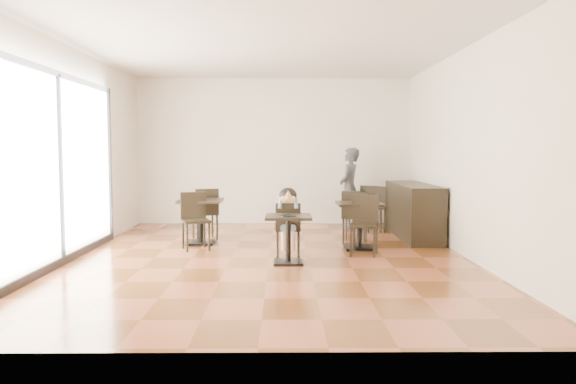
{
  "coord_description": "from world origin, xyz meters",
  "views": [
    {
      "loc": [
        0.21,
        -8.45,
        1.65
      ],
      "look_at": [
        0.29,
        0.06,
        1.0
      ],
      "focal_mm": 35.0,
      "sensor_mm": 36.0,
      "label": 1
    }
  ],
  "objects_px": {
    "child": "(288,222)",
    "chair_back_b": "(375,208)",
    "cafe_table_left": "(201,222)",
    "cafe_table_back": "(364,209)",
    "child_table": "(288,240)",
    "adult_patron": "(349,188)",
    "chair_left_b": "(196,221)",
    "chair_mid_a": "(355,217)",
    "chair_back_a": "(371,206)",
    "chair_mid_b": "(364,226)",
    "chair_left_a": "(205,214)",
    "child_chair": "(288,229)",
    "cafe_table_mid": "(359,226)"
  },
  "relations": [
    {
      "from": "cafe_table_back",
      "to": "chair_mid_b",
      "type": "relative_size",
      "value": 0.79
    },
    {
      "from": "chair_mid_a",
      "to": "cafe_table_back",
      "type": "bearing_deg",
      "value": -87.41
    },
    {
      "from": "child_chair",
      "to": "cafe_table_mid",
      "type": "bearing_deg",
      "value": -152.02
    },
    {
      "from": "child_table",
      "to": "chair_mid_a",
      "type": "relative_size",
      "value": 0.75
    },
    {
      "from": "chair_back_a",
      "to": "chair_back_b",
      "type": "relative_size",
      "value": 1.0
    },
    {
      "from": "chair_mid_b",
      "to": "child_chair",
      "type": "bearing_deg",
      "value": -161.27
    },
    {
      "from": "adult_patron",
      "to": "chair_left_a",
      "type": "distance_m",
      "value": 3.2
    },
    {
      "from": "child",
      "to": "cafe_table_left",
      "type": "relative_size",
      "value": 1.35
    },
    {
      "from": "cafe_table_back",
      "to": "chair_back_b",
      "type": "distance_m",
      "value": 0.53
    },
    {
      "from": "cafe_table_left",
      "to": "chair_left_a",
      "type": "bearing_deg",
      "value": 90.0
    },
    {
      "from": "chair_mid_b",
      "to": "chair_back_b",
      "type": "bearing_deg",
      "value": 92.22
    },
    {
      "from": "child",
      "to": "adult_patron",
      "type": "xyz_separation_m",
      "value": [
        1.32,
        3.14,
        0.31
      ]
    },
    {
      "from": "adult_patron",
      "to": "chair_left_b",
      "type": "xyz_separation_m",
      "value": [
        -2.83,
        -2.54,
        -0.37
      ]
    },
    {
      "from": "adult_patron",
      "to": "chair_mid_b",
      "type": "bearing_deg",
      "value": 18.95
    },
    {
      "from": "child_table",
      "to": "adult_patron",
      "type": "relative_size",
      "value": 0.41
    },
    {
      "from": "chair_left_b",
      "to": "chair_back_a",
      "type": "height_order",
      "value": "chair_left_b"
    },
    {
      "from": "chair_left_b",
      "to": "adult_patron",
      "type": "bearing_deg",
      "value": 21.36
    },
    {
      "from": "child",
      "to": "chair_left_a",
      "type": "relative_size",
      "value": 1.13
    },
    {
      "from": "chair_mid_a",
      "to": "chair_left_b",
      "type": "xyz_separation_m",
      "value": [
        -2.7,
        -0.59,
        0.0
      ]
    },
    {
      "from": "chair_left_a",
      "to": "child_chair",
      "type": "bearing_deg",
      "value": 111.14
    },
    {
      "from": "child_table",
      "to": "cafe_table_back",
      "type": "height_order",
      "value": "cafe_table_back"
    },
    {
      "from": "cafe_table_mid",
      "to": "chair_left_b",
      "type": "xyz_separation_m",
      "value": [
        -2.7,
        -0.04,
        0.08
      ]
    },
    {
      "from": "chair_mid_a",
      "to": "chair_back_b",
      "type": "relative_size",
      "value": 1.05
    },
    {
      "from": "child",
      "to": "chair_left_b",
      "type": "distance_m",
      "value": 1.62
    },
    {
      "from": "chair_mid_a",
      "to": "chair_back_a",
      "type": "relative_size",
      "value": 1.05
    },
    {
      "from": "child_chair",
      "to": "chair_back_b",
      "type": "distance_m",
      "value": 3.41
    },
    {
      "from": "adult_patron",
      "to": "cafe_table_back",
      "type": "height_order",
      "value": "adult_patron"
    },
    {
      "from": "child_chair",
      "to": "chair_left_a",
      "type": "height_order",
      "value": "chair_left_a"
    },
    {
      "from": "child",
      "to": "chair_back_a",
      "type": "relative_size",
      "value": 1.2
    },
    {
      "from": "child_table",
      "to": "chair_back_a",
      "type": "distance_m",
      "value": 4.34
    },
    {
      "from": "adult_patron",
      "to": "chair_mid_a",
      "type": "xyz_separation_m",
      "value": [
        -0.13,
        -1.96,
        -0.38
      ]
    },
    {
      "from": "child",
      "to": "chair_back_b",
      "type": "bearing_deg",
      "value": 57.82
    },
    {
      "from": "child_table",
      "to": "adult_patron",
      "type": "bearing_deg",
      "value": 70.35
    },
    {
      "from": "chair_mid_b",
      "to": "cafe_table_left",
      "type": "bearing_deg",
      "value": 173.39
    },
    {
      "from": "child_chair",
      "to": "child_table",
      "type": "bearing_deg",
      "value": 90.0
    },
    {
      "from": "chair_mid_a",
      "to": "chair_mid_b",
      "type": "xyz_separation_m",
      "value": [
        0.0,
        -1.1,
        0.0
      ]
    },
    {
      "from": "chair_mid_a",
      "to": "chair_back_a",
      "type": "xyz_separation_m",
      "value": [
        0.63,
        2.21,
        -0.02
      ]
    },
    {
      "from": "chair_mid_b",
      "to": "chair_left_b",
      "type": "height_order",
      "value": "chair_left_b"
    },
    {
      "from": "child_table",
      "to": "chair_back_b",
      "type": "distance_m",
      "value": 3.89
    },
    {
      "from": "child_chair",
      "to": "cafe_table_left",
      "type": "height_order",
      "value": "child_chair"
    },
    {
      "from": "child",
      "to": "cafe_table_mid",
      "type": "relative_size",
      "value": 1.36
    },
    {
      "from": "child_table",
      "to": "adult_patron",
      "type": "distance_m",
      "value": 3.94
    },
    {
      "from": "chair_mid_a",
      "to": "chair_left_a",
      "type": "height_order",
      "value": "chair_left_a"
    },
    {
      "from": "cafe_table_back",
      "to": "cafe_table_mid",
      "type": "bearing_deg",
      "value": -99.92
    },
    {
      "from": "child_table",
      "to": "chair_mid_b",
      "type": "distance_m",
      "value": 1.35
    },
    {
      "from": "child_table",
      "to": "chair_mid_a",
      "type": "distance_m",
      "value": 2.1
    },
    {
      "from": "chair_left_a",
      "to": "chair_back_a",
      "type": "distance_m",
      "value": 3.73
    },
    {
      "from": "child",
      "to": "chair_back_b",
      "type": "distance_m",
      "value": 3.41
    },
    {
      "from": "cafe_table_left",
      "to": "cafe_table_back",
      "type": "height_order",
      "value": "cafe_table_left"
    },
    {
      "from": "child_table",
      "to": "chair_left_b",
      "type": "xyz_separation_m",
      "value": [
        -1.51,
        1.14,
        0.12
      ]
    }
  ]
}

